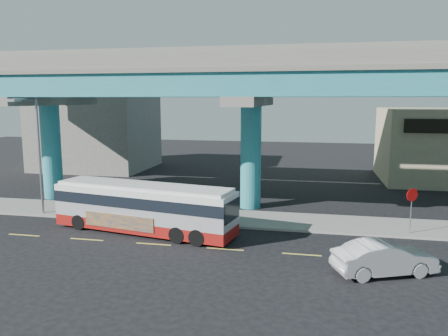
% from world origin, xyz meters
% --- Properties ---
extents(ground, '(120.00, 120.00, 0.00)m').
position_xyz_m(ground, '(0.00, 0.00, 0.00)').
color(ground, black).
rests_on(ground, ground).
extents(sidewalk, '(70.00, 4.00, 0.15)m').
position_xyz_m(sidewalk, '(0.00, 5.50, 0.07)').
color(sidewalk, gray).
rests_on(sidewalk, ground).
extents(lane_markings, '(58.00, 0.12, 0.01)m').
position_xyz_m(lane_markings, '(-0.00, -0.30, 0.01)').
color(lane_markings, '#D8C64C').
rests_on(lane_markings, ground).
extents(viaduct, '(52.00, 12.40, 11.70)m').
position_xyz_m(viaduct, '(-0.00, 9.11, 9.14)').
color(viaduct, teal).
rests_on(viaduct, ground).
extents(building_concrete, '(12.00, 10.00, 9.00)m').
position_xyz_m(building_concrete, '(-20.00, 24.00, 4.50)').
color(building_concrete, gray).
rests_on(building_concrete, ground).
extents(transit_bus, '(11.55, 4.50, 2.90)m').
position_xyz_m(transit_bus, '(-5.33, 1.69, 1.59)').
color(transit_bus, maroon).
rests_on(transit_bus, ground).
extents(sedan, '(4.83, 5.75, 1.52)m').
position_xyz_m(sedan, '(7.71, -2.12, 0.76)').
color(sedan, '#B3B2B8').
rests_on(sedan, ground).
extents(parked_car, '(3.39, 4.46, 1.26)m').
position_xyz_m(parked_car, '(-11.14, 5.55, 0.78)').
color(parked_car, '#2E2E33').
rests_on(parked_car, sidewalk).
extents(street_lamp, '(0.50, 2.57, 7.91)m').
position_xyz_m(street_lamp, '(-13.63, 3.43, 5.28)').
color(street_lamp, gray).
rests_on(street_lamp, sidewalk).
extents(stop_sign, '(0.71, 0.43, 2.67)m').
position_xyz_m(stop_sign, '(10.06, 4.18, 2.09)').
color(stop_sign, gray).
rests_on(stop_sign, sidewalk).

